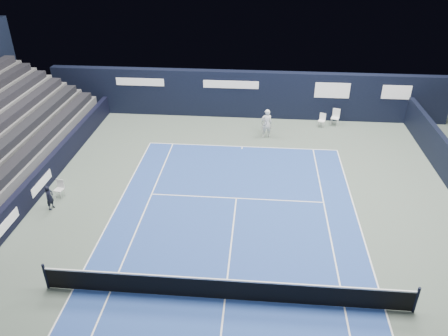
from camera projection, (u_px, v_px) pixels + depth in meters
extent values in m
plane|color=#4B594F|center=(229.00, 261.00, 17.01)|extent=(48.00, 48.00, 0.00)
cube|color=navy|center=(225.00, 299.00, 15.27)|extent=(10.97, 23.77, 0.01)
cube|color=white|center=(335.00, 118.00, 28.00)|extent=(0.59, 0.58, 0.04)
cube|color=white|center=(336.00, 113.00, 28.03)|extent=(0.46, 0.19, 0.56)
cylinder|color=white|center=(338.00, 121.00, 28.20)|extent=(0.03, 0.03, 0.49)
cylinder|color=white|center=(332.00, 120.00, 28.35)|extent=(0.03, 0.03, 0.49)
cylinder|color=white|center=(337.00, 123.00, 27.90)|extent=(0.03, 0.03, 0.49)
cylinder|color=white|center=(331.00, 122.00, 28.05)|extent=(0.03, 0.03, 0.49)
cube|color=white|center=(337.00, 111.00, 28.00)|extent=(0.39, 0.21, 0.36)
cube|color=white|center=(322.00, 121.00, 27.81)|extent=(0.51, 0.50, 0.04)
cube|color=white|center=(323.00, 116.00, 27.83)|extent=(0.37, 0.18, 0.47)
cylinder|color=white|center=(324.00, 124.00, 27.97)|extent=(0.02, 0.02, 0.41)
cylinder|color=white|center=(319.00, 123.00, 28.11)|extent=(0.02, 0.02, 0.41)
cylinder|color=white|center=(323.00, 125.00, 27.73)|extent=(0.02, 0.02, 0.41)
cylinder|color=white|center=(318.00, 124.00, 27.86)|extent=(0.02, 0.02, 0.41)
cube|color=white|center=(59.00, 190.00, 20.74)|extent=(0.45, 0.44, 0.04)
cube|color=white|center=(60.00, 183.00, 20.76)|extent=(0.39, 0.10, 0.46)
cylinder|color=white|center=(65.00, 192.00, 20.93)|extent=(0.02, 0.02, 0.41)
cylinder|color=white|center=(59.00, 191.00, 21.01)|extent=(0.02, 0.02, 0.41)
cylinder|color=white|center=(61.00, 195.00, 20.67)|extent=(0.02, 0.02, 0.41)
cylinder|color=white|center=(55.00, 194.00, 20.75)|extent=(0.02, 0.02, 0.41)
imported|color=black|center=(50.00, 197.00, 19.80)|extent=(0.39, 0.50, 1.20)
cube|color=white|center=(242.00, 147.00, 25.56)|extent=(10.97, 0.06, 0.00)
cube|color=white|center=(385.00, 310.00, 14.86)|extent=(0.06, 23.77, 0.00)
cube|color=white|center=(73.00, 289.00, 15.69)|extent=(0.06, 23.77, 0.00)
cube|color=white|center=(344.00, 307.00, 14.96)|extent=(0.06, 23.77, 0.00)
cube|color=white|center=(110.00, 292.00, 15.58)|extent=(0.06, 23.77, 0.00)
cube|color=white|center=(236.00, 198.00, 20.81)|extent=(8.23, 0.06, 0.00)
cube|color=white|center=(225.00, 299.00, 15.27)|extent=(0.06, 12.80, 0.00)
cube|color=white|center=(242.00, 148.00, 25.43)|extent=(0.06, 0.30, 0.00)
cylinder|color=black|center=(416.00, 300.00, 14.52)|extent=(0.10, 0.10, 1.10)
cylinder|color=black|center=(46.00, 276.00, 15.49)|extent=(0.10, 0.10, 1.10)
cube|color=black|center=(225.00, 290.00, 15.05)|extent=(12.80, 0.03, 0.86)
cube|color=white|center=(225.00, 280.00, 14.83)|extent=(12.80, 0.05, 0.06)
cube|color=black|center=(246.00, 94.00, 28.80)|extent=(26.00, 0.60, 3.10)
cube|color=silver|center=(140.00, 82.00, 28.68)|extent=(3.20, 0.02, 0.50)
cube|color=silver|center=(231.00, 84.00, 28.22)|extent=(3.60, 0.02, 0.50)
cube|color=silver|center=(332.00, 90.00, 27.83)|extent=(2.20, 0.02, 1.00)
cube|color=silver|center=(397.00, 92.00, 27.53)|extent=(1.80, 0.02, 0.90)
cube|color=black|center=(38.00, 183.00, 20.89)|extent=(0.30, 22.00, 1.20)
cube|color=silver|center=(3.00, 228.00, 17.85)|extent=(0.02, 2.40, 0.45)
cube|color=silver|center=(42.00, 183.00, 20.88)|extent=(0.02, 2.00, 0.45)
cube|color=#444446|center=(35.00, 168.00, 21.69)|extent=(0.90, 16.00, 1.65)
cube|color=#434446|center=(16.00, 163.00, 21.65)|extent=(0.90, 16.00, 2.10)
cube|color=black|center=(30.00, 150.00, 21.18)|extent=(0.63, 15.20, 0.40)
cube|color=black|center=(10.00, 141.00, 21.03)|extent=(0.63, 15.20, 0.40)
imported|color=white|center=(267.00, 123.00, 26.29)|extent=(0.71, 0.52, 1.80)
cylinder|color=black|center=(264.00, 123.00, 25.97)|extent=(0.03, 0.29, 0.13)
torus|color=black|center=(264.00, 123.00, 25.70)|extent=(0.30, 0.13, 0.29)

